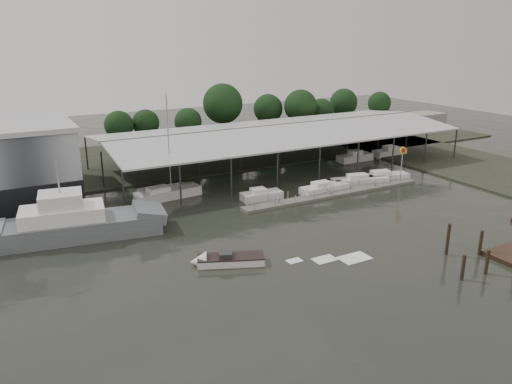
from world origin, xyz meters
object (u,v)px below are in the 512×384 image
shell_fuel_sign (402,158)px  white_sailboat (167,193)px  grey_trawler (76,223)px  speedboat_underway (225,260)px

shell_fuel_sign → white_sailboat: bearing=163.0°
shell_fuel_sign → grey_trawler: size_ratio=0.29×
shell_fuel_sign → white_sailboat: (-32.45, 9.90, -3.26)m
grey_trawler → speedboat_underway: (11.20, -13.76, -1.19)m
grey_trawler → shell_fuel_sign: bearing=6.6°
white_sailboat → speedboat_underway: size_ratio=0.82×
shell_fuel_sign → speedboat_underway: size_ratio=0.32×
grey_trawler → white_sailboat: size_ratio=1.37×
grey_trawler → speedboat_underway: size_ratio=1.12×
white_sailboat → speedboat_underway: (-1.88, -21.98, -0.27)m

